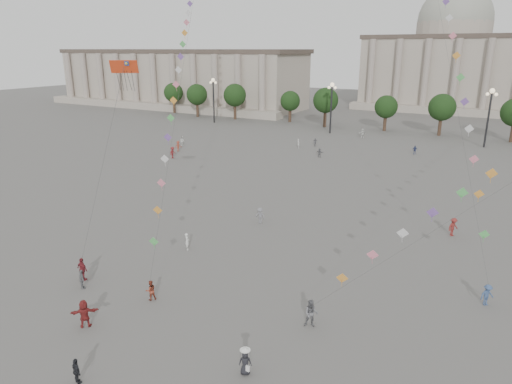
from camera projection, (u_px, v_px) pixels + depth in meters
The scene contains 28 objects.
ground at pixel (185, 301), 32.83m from camera, with size 360.00×360.00×0.00m, color #524F4D.
hall_west at pixel (177, 78), 143.36m from camera, with size 84.00×26.22×17.20m.
hall_central at pixel (450, 60), 136.15m from camera, with size 48.30×34.30×35.50m.
tree_row at pixel (412, 108), 96.16m from camera, with size 137.12×5.12×8.00m.
lamp_post_far_west at pixel (213, 92), 109.84m from camera, with size 2.00×0.90×10.65m.
lamp_post_mid_west at pixel (332, 98), 95.88m from camera, with size 2.00×0.90×10.65m.
lamp_post_mid_east at pixel (490, 107), 81.93m from camera, with size 2.00×0.90×10.65m.
person_crowd_0 at pixel (415, 150), 78.25m from camera, with size 0.89×0.37×1.52m, color navy.
person_crowd_1 at pixel (182, 141), 85.15m from camera, with size 0.86×0.67×1.76m, color silver.
person_crowd_2 at pixel (178, 146), 80.47m from camera, with size 1.20×0.69×1.86m, color #963B29.
person_crowd_4 at pixel (363, 133), 92.56m from camera, with size 1.74×0.55×1.88m, color silver.
person_crowd_6 at pixel (260, 215), 47.30m from camera, with size 1.09×0.63×1.68m, color slate.
person_crowd_8 at pixel (453, 227), 44.05m from camera, with size 1.19×0.68×1.84m, color maroon.
person_crowd_10 at pixel (298, 144), 83.28m from camera, with size 0.59×0.39×1.61m, color silver.
person_crowd_12 at pixel (320, 153), 76.28m from camera, with size 1.40×0.44×1.50m, color slate.
person_crowd_13 at pixel (187, 241), 41.05m from camera, with size 0.58×0.38×1.58m, color white.
person_crowd_16 at pixel (315, 142), 84.77m from camera, with size 0.90×0.37×1.53m, color slate.
person_crowd_17 at pixel (173, 153), 75.35m from camera, with size 1.25×0.72×1.93m, color maroon.
tourist_0 at pixel (82, 269), 35.55m from camera, with size 1.10×0.46×1.88m, color maroon.
tourist_1 at pixel (77, 371), 24.58m from camera, with size 0.89×0.37×1.52m, color black.
tourist_2 at pixel (84, 314), 29.57m from camera, with size 1.78×0.57×1.92m, color maroon.
tourist_3 at pixel (82, 279), 34.37m from camera, with size 0.89×0.37×1.52m, color slate.
kite_flyer_0 at pixel (151, 290), 32.82m from camera, with size 0.74×0.58×1.52m, color brown.
kite_flyer_1 at pixel (487, 295), 32.12m from camera, with size 1.03×0.59×1.59m, color #38517E.
kite_flyer_2 at pixel (311, 314), 29.60m from camera, with size 0.92×0.72×1.89m, color slate.
hat_person at pixel (245, 362), 25.27m from camera, with size 0.85×0.74×1.69m.
dragon_kite at pixel (125, 77), 36.74m from camera, with size 2.14×4.06×15.80m.
kite_train_west at pixel (188, 18), 55.68m from camera, with size 29.42×48.94×68.35m.
Camera 1 is at (18.59, -22.77, 17.38)m, focal length 32.00 mm.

